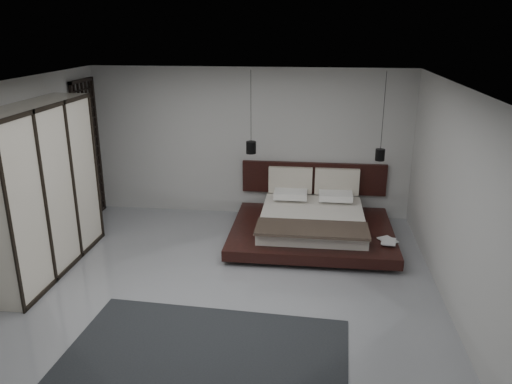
# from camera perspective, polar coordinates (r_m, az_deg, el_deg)

# --- Properties ---
(floor) EXTENTS (6.00, 6.00, 0.00)m
(floor) POSITION_cam_1_polar(r_m,az_deg,el_deg) (7.16, -3.82, -10.83)
(floor) COLOR #919399
(floor) RESTS_ON ground
(ceiling) EXTENTS (6.00, 6.00, 0.00)m
(ceiling) POSITION_cam_1_polar(r_m,az_deg,el_deg) (6.28, -4.38, 12.05)
(ceiling) COLOR white
(ceiling) RESTS_ON wall_back
(wall_back) EXTENTS (6.00, 0.00, 6.00)m
(wall_back) POSITION_cam_1_polar(r_m,az_deg,el_deg) (9.44, -0.69, 5.63)
(wall_back) COLOR #B1B1AF
(wall_back) RESTS_ON floor
(wall_front) EXTENTS (6.00, 0.00, 6.00)m
(wall_front) POSITION_cam_1_polar(r_m,az_deg,el_deg) (3.95, -12.41, -14.04)
(wall_front) COLOR #B1B1AF
(wall_front) RESTS_ON floor
(wall_left) EXTENTS (0.00, 6.00, 6.00)m
(wall_left) POSITION_cam_1_polar(r_m,az_deg,el_deg) (7.72, -26.53, 0.71)
(wall_left) COLOR #B1B1AF
(wall_left) RESTS_ON floor
(wall_right) EXTENTS (0.00, 6.00, 6.00)m
(wall_right) POSITION_cam_1_polar(r_m,az_deg,el_deg) (6.72, 21.93, -1.10)
(wall_right) COLOR #B1B1AF
(wall_right) RESTS_ON floor
(lattice_screen) EXTENTS (0.05, 0.90, 2.60)m
(lattice_screen) POSITION_cam_1_polar(r_m,az_deg,el_deg) (9.78, -18.59, 4.51)
(lattice_screen) COLOR black
(lattice_screen) RESTS_ON floor
(bed) EXTENTS (2.70, 2.36, 1.06)m
(bed) POSITION_cam_1_polar(r_m,az_deg,el_deg) (8.66, 6.42, -3.45)
(bed) COLOR black
(bed) RESTS_ON floor
(book_lower) EXTENTS (0.34, 0.36, 0.03)m
(book_lower) POSITION_cam_1_polar(r_m,az_deg,el_deg) (8.15, 14.22, -5.51)
(book_lower) COLOR #99724C
(book_lower) RESTS_ON bed
(book_upper) EXTENTS (0.27, 0.34, 0.02)m
(book_upper) POSITION_cam_1_polar(r_m,az_deg,el_deg) (8.11, 14.13, -5.42)
(book_upper) COLOR #99724C
(book_upper) RESTS_ON book_lower
(pendant_left) EXTENTS (0.18, 0.18, 1.43)m
(pendant_left) POSITION_cam_1_polar(r_m,az_deg,el_deg) (8.76, -0.57, 5.15)
(pendant_left) COLOR black
(pendant_left) RESTS_ON ceiling
(pendant_right) EXTENTS (0.16, 0.16, 1.49)m
(pendant_right) POSITION_cam_1_polar(r_m,az_deg,el_deg) (8.78, 14.00, 4.20)
(pendant_right) COLOR black
(pendant_right) RESTS_ON ceiling
(wardrobe) EXTENTS (0.60, 2.53, 2.48)m
(wardrobe) POSITION_cam_1_polar(r_m,az_deg,el_deg) (7.85, -23.38, 0.18)
(wardrobe) COLOR silver
(wardrobe) RESTS_ON floor
(rug) EXTENTS (3.26, 2.41, 0.01)m
(rug) POSITION_cam_1_polar(r_m,az_deg,el_deg) (5.75, -6.27, -19.04)
(rug) COLOR black
(rug) RESTS_ON floor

